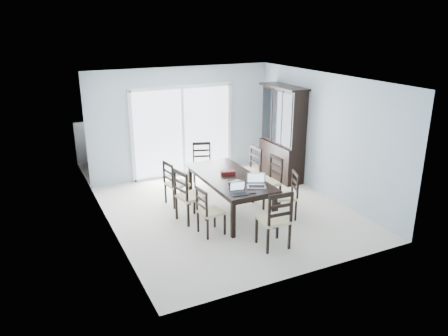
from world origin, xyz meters
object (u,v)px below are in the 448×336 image
Objects in this scene: chair_right_mid at (271,175)px; game_box at (228,173)px; chair_right_far at (251,165)px; chair_end_near at (277,214)px; laptop_dark at (239,192)px; chair_left_far at (173,179)px; china_hutch at (282,134)px; chair_right_near at (290,190)px; chair_left_near at (207,206)px; chair_end_far at (202,159)px; laptop_silver at (256,184)px; hot_tub at (143,149)px; chair_left_mid at (186,190)px; dining_table at (229,180)px; cell_phone at (252,193)px.

chair_right_mid is 0.95m from game_box.
chair_right_far is (-0.06, 0.73, 0.02)m from chair_right_mid.
chair_end_near is 0.83m from laptop_dark.
chair_end_near reaches higher than chair_left_far.
chair_right_near is (-1.10, -1.97, -0.51)m from china_hutch.
chair_right_near is 1.29m from chair_end_near.
chair_left_near is 0.86× the size of chair_end_near.
chair_end_far reaches higher than laptop_dark.
chair_right_mid is 1.89m from chair_end_near.
chair_left_near is at bearing 109.26° from chair_right_mid.
china_hutch reaches higher than laptop_silver.
chair_right_far is at bearing 2.44° from chair_right_mid.
hot_tub is (-0.91, 4.24, -0.35)m from laptop_silver.
chair_right_near is at bearing 178.90° from chair_right_far.
chair_left_mid is 3.56m from hot_tub.
chair_right_far is at bearing -59.81° from hot_tub.
chair_end_far reaches higher than laptop_silver.
dining_table is 1.18m from chair_right_near.
chair_right_far is 3.22m from hot_tub.
laptop_dark reaches higher than game_box.
hot_tub is (-2.75, 2.26, -0.61)m from china_hutch.
laptop_dark is at bearing -105.65° from game_box.
chair_end_far is 1.60m from game_box.
chair_left_mid is 1.28m from cell_phone.
chair_right_near is 0.89× the size of chair_right_far.
chair_right_far is (1.80, 0.77, -0.00)m from chair_left_mid.
dining_table is at bearing 98.81° from cell_phone.
dining_table is 1.15m from chair_right_far.
china_hutch reaches higher than chair_left_far.
game_box is (-2.00, -1.15, -0.29)m from china_hutch.
chair_left_mid is 9.77× the size of cell_phone.
laptop_dark is (-2.28, -2.15, -0.27)m from china_hutch.
laptop_dark is (0.62, -1.70, 0.23)m from chair_left_far.
cell_phone is at bearing 31.68° from chair_left_mid.
chair_end_far is at bearing 35.06° from chair_right_far.
chair_right_far is (-0.03, 1.44, 0.07)m from chair_right_near.
chair_left_mid is (-0.13, 0.65, 0.09)m from chair_left_near.
chair_left_near is 0.67m from chair_left_mid.
chair_end_far is 3.89× the size of game_box.
chair_end_far is (0.15, 1.69, -0.08)m from dining_table.
hot_tub is at bearing 128.23° from laptop_silver.
chair_left_far is 1.99m from chair_right_mid.
china_hutch is at bearing 118.87° from chair_left_near.
chair_right_mid reaches higher than chair_left_far.
chair_right_far reaches higher than game_box.
chair_left_near reaches higher than laptop_dark.
laptop_dark is 0.23m from cell_phone.
chair_right_near is at bearing 57.93° from chair_left_mid.
chair_right_mid reaches higher than chair_right_near.
dining_table is at bearing 103.93° from chair_end_far.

